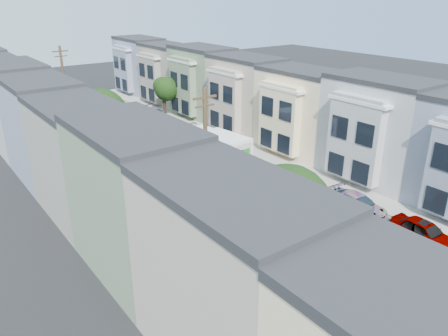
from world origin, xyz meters
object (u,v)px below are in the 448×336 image
at_px(tree_far_r, 166,89).
at_px(utility_pole_near, 206,169).
at_px(parked_right_d, 155,114).
at_px(tree_b, 285,211).
at_px(tree_e, 53,92).
at_px(lead_sedan, 171,138).
at_px(tree_c, 179,160).
at_px(parked_right_c, 202,135).
at_px(parked_right_a, 424,232).
at_px(parked_right_b, 358,204).
at_px(parked_left_b, 337,300).
at_px(parked_left_c, 250,242).
at_px(tree_d, 101,115).
at_px(utility_pole_far, 66,94).
at_px(fedex_truck, 216,148).
at_px(parked_left_d, 149,175).

xyz_separation_m(tree_far_r, utility_pole_near, (-13.19, -28.09, 1.49)).
bearing_deg(utility_pole_near, parked_right_d, 68.02).
xyz_separation_m(tree_b, tree_e, (-0.00, 37.74, -0.56)).
relative_size(tree_b, parked_right_d, 1.47).
relative_size(tree_e, lead_sedan, 1.48).
xyz_separation_m(tree_c, parked_right_c, (11.20, 13.90, -3.97)).
relative_size(parked_right_a, parked_right_b, 1.01).
bearing_deg(parked_right_c, parked_left_b, -111.71).
relative_size(parked_left_b, parked_right_d, 0.89).
bearing_deg(utility_pole_near, parked_left_c, -63.03).
bearing_deg(tree_d, parked_right_b, -60.94).
distance_m(utility_pole_near, lead_sedan, 20.58).
distance_m(tree_d, parked_left_c, 19.96).
bearing_deg(parked_left_c, parked_right_a, -28.33).
height_order(utility_pole_near, lead_sedan, utility_pole_near).
relative_size(utility_pole_far, parked_right_c, 1.98).
bearing_deg(tree_far_r, parked_left_c, -110.93).
height_order(fedex_truck, parked_right_b, fedex_truck).
relative_size(utility_pole_far, lead_sedan, 2.19).
distance_m(utility_pole_near, parked_right_d, 30.24).
relative_size(utility_pole_near, fedex_truck, 1.44).
height_order(tree_d, parked_right_d, tree_d).
height_order(tree_d, fedex_truck, tree_d).
bearing_deg(parked_right_c, tree_d, -179.76).
height_order(tree_c, tree_d, tree_d).
relative_size(parked_right_b, parked_right_c, 0.92).
bearing_deg(parked_left_b, utility_pole_far, 93.05).
xyz_separation_m(tree_far_r, parked_right_b, (-1.99, -31.54, -2.96)).
height_order(utility_pole_far, fedex_truck, utility_pole_far).
bearing_deg(tree_b, parked_right_c, 64.98).
distance_m(utility_pole_near, parked_right_c, 20.88).
relative_size(tree_b, parked_right_a, 1.60).
bearing_deg(parked_right_d, parked_left_d, -117.24).
distance_m(tree_b, tree_far_r, 37.46).
bearing_deg(parked_left_b, parked_left_d, 90.80).
xyz_separation_m(lead_sedan, parked_right_b, (3.11, -21.83, 0.01)).
bearing_deg(tree_b, parked_right_d, 72.10).
bearing_deg(parked_right_d, utility_pole_near, -109.33).
bearing_deg(tree_e, tree_b, -90.00).
height_order(tree_d, utility_pole_near, utility_pole_near).
height_order(parked_right_b, parked_right_c, parked_right_c).
height_order(tree_e, lead_sedan, tree_e).
height_order(tree_c, tree_far_r, tree_c).
relative_size(tree_c, tree_far_r, 1.31).
bearing_deg(utility_pole_far, tree_c, -90.01).
bearing_deg(utility_pole_far, tree_d, -90.01).
xyz_separation_m(tree_c, parked_right_a, (11.20, -11.83, -3.97)).
bearing_deg(parked_left_d, lead_sedan, 46.22).
relative_size(tree_e, fedex_truck, 0.98).
distance_m(parked_left_d, parked_right_d, 19.66).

